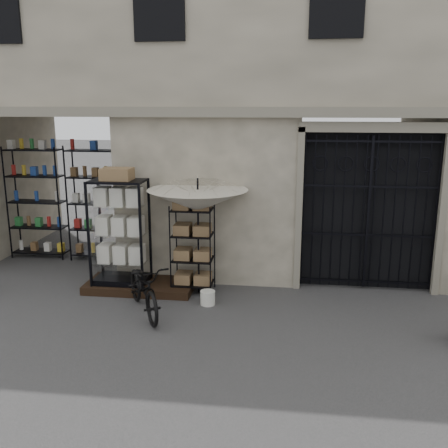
# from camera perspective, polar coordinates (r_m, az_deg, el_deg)

# --- Properties ---
(ground) EXTENTS (80.00, 80.00, 0.00)m
(ground) POSITION_cam_1_polar(r_m,az_deg,el_deg) (7.77, 4.64, -12.35)
(ground) COLOR black
(ground) RESTS_ON ground
(main_building) EXTENTS (14.00, 4.00, 9.00)m
(main_building) POSITION_cam_1_polar(r_m,az_deg,el_deg) (11.04, 6.21, 19.26)
(main_building) COLOR #B2A58E
(main_building) RESTS_ON ground
(shop_recess) EXTENTS (3.00, 1.70, 3.00)m
(shop_recess) POSITION_cam_1_polar(r_m,az_deg,el_deg) (11.06, -18.43, 3.02)
(shop_recess) COLOR black
(shop_recess) RESTS_ON ground
(shop_shelving) EXTENTS (2.70, 0.50, 2.50)m
(shop_shelving) POSITION_cam_1_polar(r_m,az_deg,el_deg) (11.56, -17.50, 2.27)
(shop_shelving) COLOR black
(shop_shelving) RESTS_ON ground
(iron_gate) EXTENTS (2.50, 0.21, 3.00)m
(iron_gate) POSITION_cam_1_polar(r_m,az_deg,el_deg) (9.57, 16.04, 1.63)
(iron_gate) COLOR black
(iron_gate) RESTS_ON ground
(step_platform) EXTENTS (2.00, 0.90, 0.15)m
(step_platform) POSITION_cam_1_polar(r_m,az_deg,el_deg) (9.54, -9.53, -6.96)
(step_platform) COLOR black
(step_platform) RESTS_ON ground
(display_cabinet) EXTENTS (0.98, 0.62, 2.08)m
(display_cabinet) POSITION_cam_1_polar(r_m,az_deg,el_deg) (9.31, -11.81, -1.52)
(display_cabinet) COLOR black
(display_cabinet) RESTS_ON step_platform
(wire_rack) EXTENTS (0.84, 0.69, 1.65)m
(wire_rack) POSITION_cam_1_polar(r_m,az_deg,el_deg) (9.12, -3.58, -2.90)
(wire_rack) COLOR black
(wire_rack) RESTS_ON ground
(market_umbrella) EXTENTS (1.69, 1.72, 2.55)m
(market_umbrella) POSITION_cam_1_polar(r_m,az_deg,el_deg) (8.83, -3.02, 3.39)
(market_umbrella) COLOR black
(market_umbrella) RESTS_ON ground
(white_bucket) EXTENTS (0.31, 0.31, 0.25)m
(white_bucket) POSITION_cam_1_polar(r_m,az_deg,el_deg) (8.73, -1.87, -8.42)
(white_bucket) COLOR silver
(white_bucket) RESTS_ON ground
(bicycle) EXTENTS (0.96, 1.07, 1.70)m
(bicycle) POSITION_cam_1_polar(r_m,az_deg,el_deg) (8.55, -9.04, -9.98)
(bicycle) COLOR black
(bicycle) RESTS_ON ground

